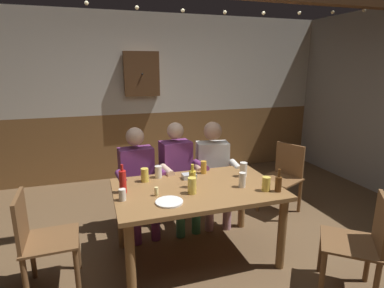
# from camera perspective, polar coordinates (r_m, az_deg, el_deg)

# --- Properties ---
(ground_plane) EXTENTS (7.46, 7.46, 0.00)m
(ground_plane) POSITION_cam_1_polar(r_m,az_deg,el_deg) (3.22, 1.68, -21.17)
(ground_plane) COLOR brown
(back_wall_upper) EXTENTS (6.22, 0.12, 1.60)m
(back_wall_upper) POSITION_cam_1_polar(r_m,az_deg,el_deg) (5.28, -8.44, 14.33)
(back_wall_upper) COLOR beige
(back_wall_wainscot) EXTENTS (6.22, 0.12, 1.09)m
(back_wall_wainscot) POSITION_cam_1_polar(r_m,az_deg,el_deg) (5.44, -7.92, 0.06)
(back_wall_wainscot) COLOR brown
(back_wall_wainscot) RESTS_ON ground_plane
(dining_table) EXTENTS (1.55, 0.97, 0.74)m
(dining_table) POSITION_cam_1_polar(r_m,az_deg,el_deg) (3.01, 0.93, -9.84)
(dining_table) COLOR brown
(dining_table) RESTS_ON ground_plane
(person_0) EXTENTS (0.54, 0.54, 1.20)m
(person_0) POSITION_cam_1_polar(r_m,az_deg,el_deg) (3.55, -9.87, -5.86)
(person_0) COLOR #6B2D66
(person_0) RESTS_ON ground_plane
(person_1) EXTENTS (0.52, 0.56, 1.23)m
(person_1) POSITION_cam_1_polar(r_m,az_deg,el_deg) (3.63, -2.54, -5.01)
(person_1) COLOR #6B2D66
(person_1) RESTS_ON ground_plane
(person_2) EXTENTS (0.56, 0.56, 1.22)m
(person_2) POSITION_cam_1_polar(r_m,az_deg,el_deg) (3.77, 3.99, -4.27)
(person_2) COLOR silver
(person_2) RESTS_ON ground_plane
(chair_empty_near_right) EXTENTS (0.62, 0.62, 0.88)m
(chair_empty_near_right) POSITION_cam_1_polar(r_m,az_deg,el_deg) (2.97, 28.70, -15.57)
(chair_empty_near_right) COLOR brown
(chair_empty_near_right) RESTS_ON ground_plane
(chair_empty_near_left) EXTENTS (0.45, 0.45, 0.88)m
(chair_empty_near_left) POSITION_cam_1_polar(r_m,az_deg,el_deg) (2.96, -26.24, -15.41)
(chair_empty_near_left) COLOR brown
(chair_empty_near_left) RESTS_ON ground_plane
(chair_empty_far_end) EXTENTS (0.58, 0.58, 0.88)m
(chair_empty_far_end) POSITION_cam_1_polar(r_m,az_deg,el_deg) (4.22, 16.53, -5.63)
(chair_empty_far_end) COLOR brown
(chair_empty_far_end) RESTS_ON ground_plane
(table_candle) EXTENTS (0.04, 0.04, 0.08)m
(table_candle) POSITION_cam_1_polar(r_m,az_deg,el_deg) (2.79, -6.57, -8.69)
(table_candle) COLOR #F9E08C
(table_candle) RESTS_ON dining_table
(condiment_caddy) EXTENTS (0.14, 0.10, 0.05)m
(condiment_caddy) POSITION_cam_1_polar(r_m,az_deg,el_deg) (3.19, -0.47, -5.91)
(condiment_caddy) COLOR #B2B7BC
(condiment_caddy) RESTS_ON dining_table
(plate_0) EXTENTS (0.24, 0.24, 0.01)m
(plate_0) POSITION_cam_1_polar(r_m,az_deg,el_deg) (2.66, -4.22, -10.59)
(plate_0) COLOR white
(plate_0) RESTS_ON dining_table
(bottle_0) EXTENTS (0.06, 0.06, 0.23)m
(bottle_0) POSITION_cam_1_polar(r_m,az_deg,el_deg) (2.94, 0.06, -6.37)
(bottle_0) COLOR gold
(bottle_0) RESTS_ON dining_table
(bottle_1) EXTENTS (0.06, 0.06, 0.27)m
(bottle_1) POSITION_cam_1_polar(r_m,az_deg,el_deg) (2.88, -12.64, -6.74)
(bottle_1) COLOR red
(bottle_1) RESTS_ON dining_table
(bottle_2) EXTENTS (0.06, 0.06, 0.22)m
(bottle_2) POSITION_cam_1_polar(r_m,az_deg,el_deg) (2.96, 15.62, -7.00)
(bottle_2) COLOR #593314
(bottle_2) RESTS_ON dining_table
(pint_glass_0) EXTENTS (0.07, 0.07, 0.12)m
(pint_glass_0) POSITION_cam_1_polar(r_m,az_deg,el_deg) (3.21, -6.22, -5.12)
(pint_glass_0) COLOR white
(pint_glass_0) RESTS_ON dining_table
(pint_glass_1) EXTENTS (0.08, 0.08, 0.13)m
(pint_glass_1) POSITION_cam_1_polar(r_m,az_deg,el_deg) (2.95, 13.50, -7.16)
(pint_glass_1) COLOR #E5C64C
(pint_glass_1) RESTS_ON dining_table
(pint_glass_2) EXTENTS (0.06, 0.06, 0.14)m
(pint_glass_2) POSITION_cam_1_polar(r_m,az_deg,el_deg) (3.32, 2.14, -4.30)
(pint_glass_2) COLOR gold
(pint_glass_2) RESTS_ON dining_table
(pint_glass_3) EXTENTS (0.08, 0.08, 0.15)m
(pint_glass_3) POSITION_cam_1_polar(r_m,az_deg,el_deg) (2.81, 0.01, -7.68)
(pint_glass_3) COLOR #E5C64C
(pint_glass_3) RESTS_ON dining_table
(pint_glass_4) EXTENTS (0.08, 0.08, 0.14)m
(pint_glass_4) POSITION_cam_1_polar(r_m,az_deg,el_deg) (3.12, -8.71, -5.67)
(pint_glass_4) COLOR #E5C64C
(pint_glass_4) RESTS_ON dining_table
(pint_glass_5) EXTENTS (0.08, 0.08, 0.15)m
(pint_glass_5) POSITION_cam_1_polar(r_m,az_deg,el_deg) (3.27, 9.44, -4.66)
(pint_glass_5) COLOR white
(pint_glass_5) RESTS_ON dining_table
(pint_glass_6) EXTENTS (0.07, 0.07, 0.14)m
(pint_glass_6) POSITION_cam_1_polar(r_m,az_deg,el_deg) (2.99, 9.24, -6.54)
(pint_glass_6) COLOR white
(pint_glass_6) RESTS_ON dining_table
(pint_glass_7) EXTENTS (0.06, 0.06, 0.10)m
(pint_glass_7) POSITION_cam_1_polar(r_m,az_deg,el_deg) (2.75, -12.71, -9.10)
(pint_glass_7) COLOR white
(pint_glass_7) RESTS_ON dining_table
(wall_dart_cabinet) EXTENTS (0.56, 0.15, 0.70)m
(wall_dart_cabinet) POSITION_cam_1_polar(r_m,az_deg,el_deg) (5.13, -9.27, 12.62)
(wall_dart_cabinet) COLOR brown
(string_lights) EXTENTS (4.39, 0.04, 0.14)m
(string_lights) POSITION_cam_1_polar(r_m,az_deg,el_deg) (3.22, -1.70, 24.14)
(string_lights) COLOR #F9EAB2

